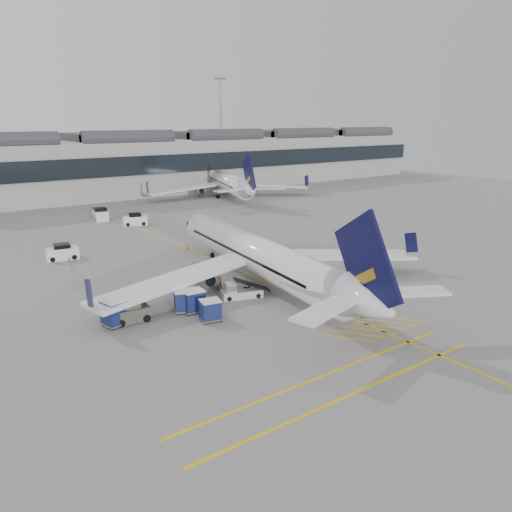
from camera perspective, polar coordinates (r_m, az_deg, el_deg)
ground at (r=37.67m, az=-5.07°, el=-8.33°), size 220.00×220.00×0.00m
terminal at (r=103.55m, az=-26.42°, el=8.84°), size 200.00×20.45×12.40m
apron_markings at (r=50.63m, az=-1.21°, el=-1.98°), size 0.25×60.00×0.01m
airliner_main at (r=46.21m, az=0.45°, el=-0.06°), size 32.61×35.83×9.55m
airliner_far at (r=101.18m, az=-3.37°, el=8.39°), size 31.63×35.08×9.62m
belt_loader at (r=43.79m, az=-1.76°, el=-4.09°), size 4.45×2.51×1.76m
baggage_cart_a at (r=40.71m, az=-7.15°, el=-5.04°), size 1.90×1.62×1.85m
baggage_cart_b at (r=40.84m, az=-8.16°, el=-5.01°), size 2.16×1.98×1.85m
baggage_cart_c at (r=38.86m, az=-5.23°, el=-6.13°), size 1.85×1.63×1.69m
baggage_cart_d at (r=39.36m, az=-15.74°, el=-6.08°), size 2.29×2.04×2.05m
ramp_agent_a at (r=44.93m, az=-6.32°, el=-3.14°), size 0.68×0.79×1.82m
ramp_agent_b at (r=45.73m, az=-4.32°, el=-2.91°), size 0.79×0.62×1.59m
pushback_tug at (r=39.83m, az=-14.13°, el=-6.33°), size 2.90×1.93×1.55m
safety_cone_nose at (r=60.48m, az=-7.89°, el=0.99°), size 0.34×0.34×0.47m
safety_cone_engine at (r=49.99m, az=1.60°, el=-1.90°), size 0.38×0.38×0.53m
service_van_left at (r=59.54m, az=-21.27°, el=0.39°), size 3.61×2.17×1.75m
service_van_mid at (r=80.96m, az=-17.36°, el=4.55°), size 2.42×4.00×1.93m
service_van_right at (r=75.78m, az=-13.65°, el=4.05°), size 3.74×2.63×1.74m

